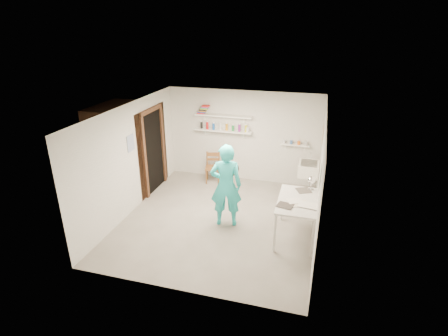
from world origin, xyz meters
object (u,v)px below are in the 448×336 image
(work_table, at_px, (296,219))
(desk_lamp, at_px, (311,180))
(wooden_chair, at_px, (213,168))
(belfast_sink, at_px, (309,169))
(wall_clock, at_px, (231,169))
(man, at_px, (226,186))

(work_table, relative_size, desk_lamp, 8.00)
(desk_lamp, bearing_deg, wooden_chair, 148.43)
(wooden_chair, bearing_deg, work_table, -54.20)
(belfast_sink, relative_size, wall_clock, 1.89)
(wall_clock, relative_size, wooden_chair, 0.39)
(wall_clock, relative_size, desk_lamp, 2.04)
(wooden_chair, bearing_deg, belfast_sink, -15.74)
(desk_lamp, bearing_deg, man, -167.67)
(man, relative_size, wall_clock, 5.56)
(desk_lamp, bearing_deg, wall_clock, -174.73)
(man, distance_m, wooden_chair, 2.18)
(work_table, bearing_deg, wall_clock, 166.03)
(belfast_sink, distance_m, work_table, 1.97)
(belfast_sink, xyz_separation_m, wooden_chair, (-2.46, 0.13, -0.29))
(belfast_sink, height_order, desk_lamp, desk_lamp)
(work_table, bearing_deg, desk_lamp, 67.58)
(belfast_sink, bearing_deg, wall_clock, -133.65)
(belfast_sink, relative_size, desk_lamp, 3.84)
(man, distance_m, desk_lamp, 1.71)
(man, height_order, wall_clock, man)
(man, bearing_deg, desk_lamp, 179.48)
(wall_clock, bearing_deg, man, -115.69)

